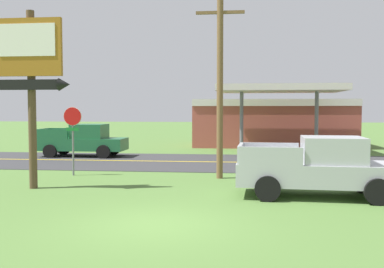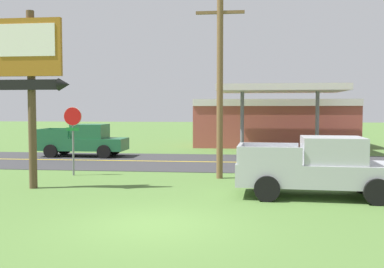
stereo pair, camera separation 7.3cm
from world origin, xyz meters
TOP-DOWN VIEW (x-y plane):
  - ground_plane at (0.00, 0.00)m, footprint 180.00×180.00m
  - road_asphalt at (0.00, 13.00)m, footprint 140.00×8.00m
  - road_centre_line at (0.00, 13.00)m, footprint 126.00×0.20m
  - motel_sign at (-5.30, 4.34)m, footprint 2.71×0.54m
  - stop_sign at (-5.11, 7.60)m, footprint 0.80×0.08m
  - utility_pole at (1.20, 7.52)m, footprint 2.19×0.26m
  - gas_station at (4.50, 24.07)m, footprint 12.00×11.50m
  - pickup_silver_parked_on_lawn at (4.62, 4.00)m, footprint 5.29×2.45m
  - pickup_green_on_road at (-7.38, 15.00)m, footprint 5.20×2.24m

SIDE VIEW (x-z plane):
  - ground_plane at x=0.00m, z-range 0.00..0.00m
  - road_asphalt at x=0.00m, z-range 0.00..0.02m
  - road_centre_line at x=0.00m, z-range 0.02..0.03m
  - pickup_silver_parked_on_lawn at x=4.62m, z-range -0.02..1.94m
  - pickup_green_on_road at x=-7.38m, z-range -0.02..1.94m
  - gas_station at x=4.50m, z-range -0.26..4.14m
  - stop_sign at x=-5.11m, z-range 0.55..3.50m
  - motel_sign at x=-5.30m, z-range 1.11..7.45m
  - utility_pole at x=1.20m, z-range 0.33..8.40m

